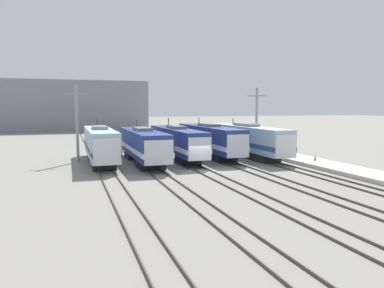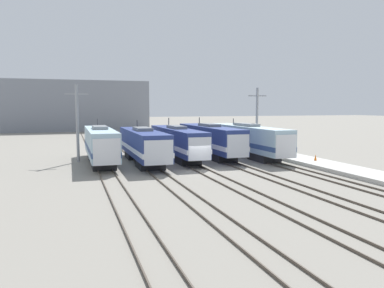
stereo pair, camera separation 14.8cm
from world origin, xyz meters
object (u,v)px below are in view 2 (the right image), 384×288
object	(u,v)px
locomotive_far_right	(248,140)
traffic_cone	(315,157)
locomotive_far_left	(101,144)
catenary_tower_right	(257,120)
locomotive_center_left	(143,145)
locomotive_center_right	(210,140)
catenary_tower_left	(77,122)
locomotive_center	(178,142)

from	to	relation	value
locomotive_far_right	traffic_cone	xyz separation A→B (m)	(4.43, -8.08, -1.48)
locomotive_far_left	catenary_tower_right	world-z (taller)	catenary_tower_right
locomotive_center_left	locomotive_center_right	xyz separation A→B (m)	(9.40, 3.07, 0.08)
locomotive_center_right	catenary_tower_left	bearing A→B (deg)	178.45
locomotive_center	locomotive_center_right	bearing A→B (deg)	11.66
locomotive_far_left	locomotive_center_right	world-z (taller)	locomotive_far_left
locomotive_center_left	catenary_tower_left	xyz separation A→B (m)	(-7.12, 3.52, 2.62)
locomotive_far_left	locomotive_center	bearing A→B (deg)	5.21
catenary_tower_left	traffic_cone	xyz separation A→B (m)	(25.66, -10.07, -4.00)
locomotive_far_right	catenary_tower_left	distance (m)	21.47
locomotive_center_right	catenary_tower_left	world-z (taller)	catenary_tower_left
locomotive_far_left	locomotive_center_left	xyz separation A→B (m)	(4.70, -1.24, -0.09)
locomotive_center_right	catenary_tower_right	world-z (taller)	catenary_tower_right
locomotive_center_left	catenary_tower_right	distance (m)	16.93
locomotive_center_left	traffic_cone	world-z (taller)	locomotive_center_left
catenary_tower_right	traffic_cone	size ratio (longest dim) A/B	13.10
locomotive_center	catenary_tower_left	distance (m)	12.19
locomotive_center	locomotive_far_right	bearing A→B (deg)	-3.50
locomotive_center_left	locomotive_far_right	world-z (taller)	locomotive_center_left
locomotive_far_left	traffic_cone	bearing A→B (deg)	-18.54
locomotive_center	traffic_cone	size ratio (longest dim) A/B	25.48
locomotive_far_left	catenary_tower_left	xyz separation A→B (m)	(-2.42, 2.27, 2.53)
locomotive_far_left	locomotive_center_right	distance (m)	14.22
locomotive_far_right	catenary_tower_right	bearing A→B (deg)	41.57
locomotive_center	locomotive_center_right	distance (m)	4.80
catenary_tower_right	locomotive_center_right	bearing A→B (deg)	-176.32
locomotive_far_right	catenary_tower_right	distance (m)	3.92
locomotive_far_right	locomotive_center_right	bearing A→B (deg)	161.81
locomotive_center_left	locomotive_far_right	xyz separation A→B (m)	(14.11, 1.53, 0.09)
locomotive_center_left	locomotive_center	distance (m)	5.15
catenary_tower_left	traffic_cone	distance (m)	27.85
catenary_tower_right	traffic_cone	distance (m)	11.05
locomotive_far_left	locomotive_center	xyz separation A→B (m)	(9.40, 0.86, -0.08)
locomotive_far_left	catenary_tower_right	distance (m)	21.33
catenary_tower_left	catenary_tower_right	bearing A→B (deg)	0.00
locomotive_center_right	catenary_tower_left	xyz separation A→B (m)	(-16.52, 0.45, 2.54)
catenary_tower_left	locomotive_center_left	bearing A→B (deg)	-26.29
locomotive_center_left	traffic_cone	bearing A→B (deg)	-19.46
locomotive_center	catenary_tower_left	size ratio (longest dim) A/B	1.95
locomotive_center	traffic_cone	bearing A→B (deg)	-32.02
locomotive_far_left	traffic_cone	world-z (taller)	locomotive_far_left
catenary_tower_left	traffic_cone	world-z (taller)	catenary_tower_left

